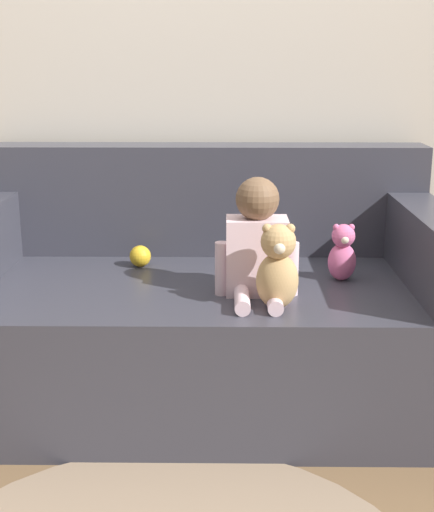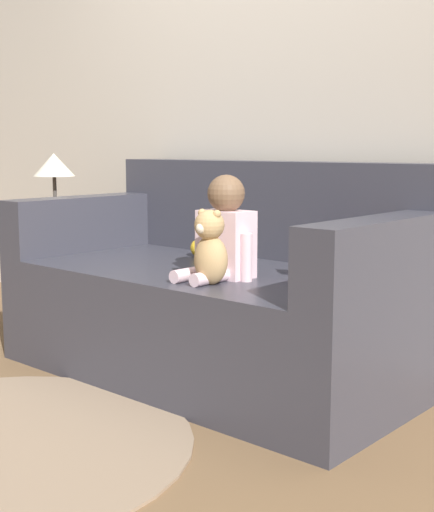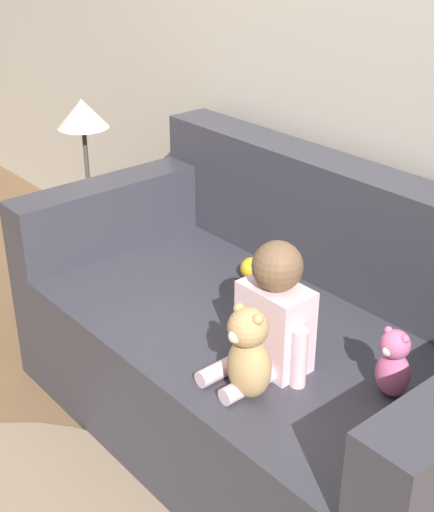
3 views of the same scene
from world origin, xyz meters
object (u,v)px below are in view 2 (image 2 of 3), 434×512
at_px(plush_toy_side, 314,255).
at_px(side_table, 55,200).
at_px(toy_ball, 199,248).
at_px(teddy_bear_brown, 210,248).
at_px(couch, 223,297).
at_px(person_baby, 224,234).

relative_size(plush_toy_side, side_table, 0.22).
xyz_separation_m(toy_ball, side_table, (-1.00, -0.06, 0.17)).
bearing_deg(side_table, toy_ball, 3.34).
distance_m(teddy_bear_brown, toy_ball, 0.67).
bearing_deg(plush_toy_side, toy_ball, 167.43).
height_order(toy_ball, side_table, side_table).
height_order(couch, plush_toy_side, couch).
relative_size(person_baby, side_table, 0.42).
distance_m(person_baby, side_table, 1.44).
bearing_deg(teddy_bear_brown, plush_toy_side, 50.04).
height_order(teddy_bear_brown, toy_ball, teddy_bear_brown).
bearing_deg(toy_ball, teddy_bear_brown, -43.64).
bearing_deg(teddy_bear_brown, couch, 125.06).
xyz_separation_m(couch, side_table, (-1.23, 0.04, 0.35)).
bearing_deg(couch, toy_ball, 156.26).
height_order(couch, side_table, side_table).
distance_m(couch, toy_ball, 0.31).
xyz_separation_m(couch, person_baby, (0.19, -0.22, 0.31)).
xyz_separation_m(couch, plush_toy_side, (0.50, -0.06, 0.24)).
relative_size(toy_ball, side_table, 0.09).
relative_size(person_baby, teddy_bear_brown, 1.43).
bearing_deg(couch, person_baby, -48.21).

